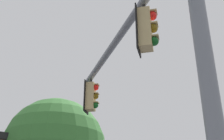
# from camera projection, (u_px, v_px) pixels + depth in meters

# --- Properties ---
(signal_pole) EXTENTS (0.27, 0.27, 7.33)m
(signal_pole) POSITION_uv_depth(u_px,v_px,m) (208.00, 84.00, 4.51)
(signal_pole) COLOR slate
(signal_pole) RESTS_ON ground
(mast_arm) EXTENTS (6.47, 4.24, 0.22)m
(mast_arm) POSITION_uv_depth(u_px,v_px,m) (119.00, 37.00, 9.01)
(mast_arm) COLOR slate
(traffic_light_nearest_pole) EXTENTS (0.54, 0.49, 1.31)m
(traffic_light_nearest_pole) POSITION_uv_depth(u_px,v_px,m) (146.00, 29.00, 7.15)
(traffic_light_nearest_pole) COLOR black
(traffic_light_mid_inner) EXTENTS (0.54, 0.49, 1.31)m
(traffic_light_mid_inner) POSITION_uv_depth(u_px,v_px,m) (91.00, 96.00, 11.27)
(traffic_light_mid_inner) COLOR black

